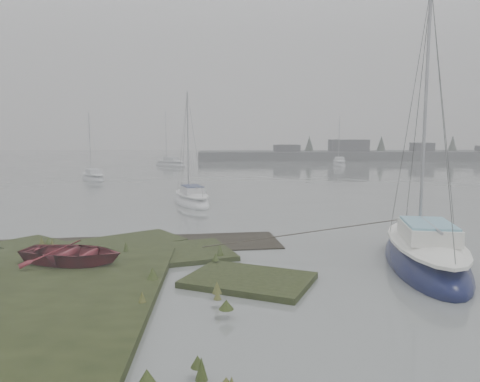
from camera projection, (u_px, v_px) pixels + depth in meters
name	position (u px, v px, depth m)	size (l,w,h in m)	color
ground	(225.00, 180.00, 43.88)	(160.00, 160.00, 0.00)	slate
far_shoreline	(388.00, 155.00, 76.39)	(60.00, 8.00, 4.15)	#4C4F51
sailboat_main	(425.00, 257.00, 15.30)	(3.58, 7.27, 9.82)	#0C1136
sailboat_white	(192.00, 200.00, 28.82)	(3.35, 5.53, 7.42)	white
sailboat_far_a	(93.00, 178.00, 43.41)	(3.80, 4.90, 6.74)	#AFB3B8
sailboat_far_b	(339.00, 164.00, 63.51)	(2.31, 5.29, 7.23)	silver
sailboat_far_c	(170.00, 164.00, 61.98)	(5.29, 4.92, 7.69)	#B0B4BB
dinghy	(72.00, 253.00, 14.87)	(2.34, 3.28, 0.68)	maroon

